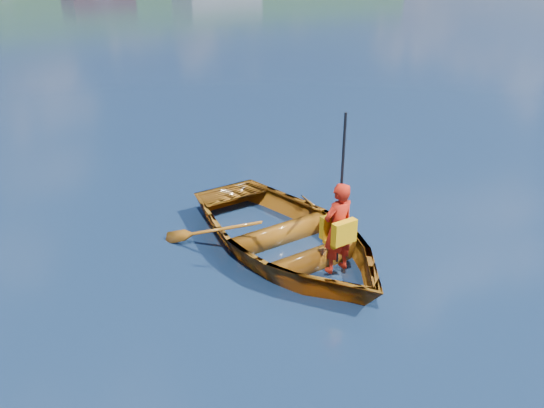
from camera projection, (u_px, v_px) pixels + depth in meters
ground at (316, 267)px, 7.12m from camera, size 600.00×600.00×0.00m
rowboat at (286, 236)px, 7.43m from camera, size 2.71×3.78×0.78m
child_paddler at (338, 228)px, 6.63m from camera, size 0.45×0.34×2.03m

